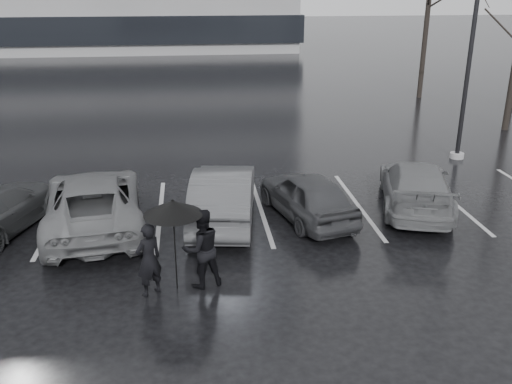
{
  "coord_description": "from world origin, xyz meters",
  "views": [
    {
      "loc": [
        -1.27,
        -12.15,
        6.16
      ],
      "look_at": [
        0.29,
        1.0,
        1.1
      ],
      "focal_mm": 40.0,
      "sensor_mm": 36.0,
      "label": 1
    }
  ],
  "objects": [
    {
      "name": "car_east",
      "position": [
        4.93,
        2.14,
        0.66
      ],
      "size": [
        3.03,
        4.85,
        1.31
      ],
      "primitive_type": "imported",
      "rotation": [
        0.0,
        0.0,
        2.86
      ],
      "color": "#4D4D4F",
      "rests_on": "ground"
    },
    {
      "name": "pedestrian_left",
      "position": [
        -2.22,
        -1.73,
        0.78
      ],
      "size": [
        0.68,
        0.64,
        1.57
      ],
      "primitive_type": "imported",
      "rotation": [
        0.0,
        0.0,
        3.76
      ],
      "color": "black",
      "rests_on": "ground"
    },
    {
      "name": "car_west_b",
      "position": [
        -3.82,
        1.81,
        0.71
      ],
      "size": [
        3.03,
        5.4,
        1.43
      ],
      "primitive_type": "imported",
      "rotation": [
        0.0,
        0.0,
        3.27
      ],
      "color": "#4D4D4F",
      "rests_on": "ground"
    },
    {
      "name": "ground",
      "position": [
        0.0,
        0.0,
        0.0
      ],
      "size": [
        160.0,
        160.0,
        0.0
      ],
      "primitive_type": "plane",
      "color": "black",
      "rests_on": "ground"
    },
    {
      "name": "car_main",
      "position": [
        1.76,
        1.78,
        0.64
      ],
      "size": [
        2.42,
        4.01,
        1.28
      ],
      "primitive_type": "imported",
      "rotation": [
        0.0,
        0.0,
        3.4
      ],
      "color": "black",
      "rests_on": "ground"
    },
    {
      "name": "lamp_post",
      "position": [
        8.18,
        6.4,
        4.04
      ],
      "size": [
        0.48,
        0.48,
        8.83
      ],
      "rotation": [
        0.0,
        0.0,
        -0.43
      ],
      "color": "#9A9A9C",
      "rests_on": "ground"
    },
    {
      "name": "car_west_a",
      "position": [
        -0.47,
        1.91,
        0.73
      ],
      "size": [
        2.12,
        4.6,
        1.46
      ],
      "primitive_type": "imported",
      "rotation": [
        0.0,
        0.0,
        3.01
      ],
      "color": "#2F2F32",
      "rests_on": "ground"
    },
    {
      "name": "pedestrian_right",
      "position": [
        -1.14,
        -1.5,
        0.86
      ],
      "size": [
        1.01,
        0.9,
        1.73
      ],
      "primitive_type": "imported",
      "rotation": [
        0.0,
        0.0,
        3.49
      ],
      "color": "black",
      "rests_on": "ground"
    },
    {
      "name": "stall_stripes",
      "position": [
        -0.8,
        2.5,
        0.0
      ],
      "size": [
        19.72,
        5.0,
        0.0
      ],
      "color": "#B2B2B5",
      "rests_on": "ground"
    },
    {
      "name": "tree_north",
      "position": [
        11.0,
        17.0,
        4.25
      ],
      "size": [
        0.26,
        0.26,
        8.5
      ],
      "primitive_type": "cylinder",
      "color": "black",
      "rests_on": "ground"
    },
    {
      "name": "umbrella",
      "position": [
        -1.68,
        -1.58,
        1.84
      ],
      "size": [
        1.19,
        1.19,
        2.02
      ],
      "color": "black",
      "rests_on": "ground"
    }
  ]
}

